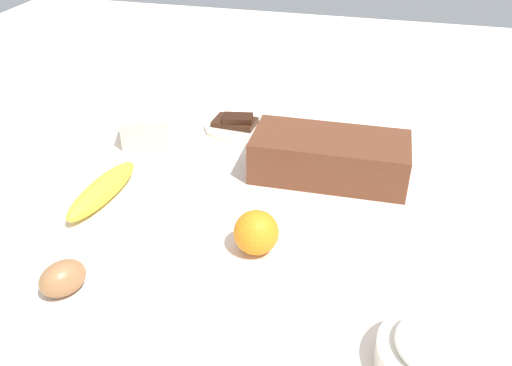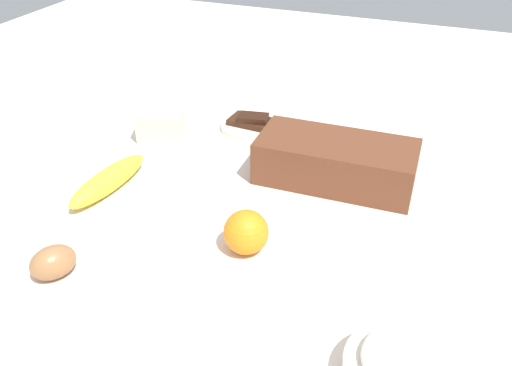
{
  "view_description": "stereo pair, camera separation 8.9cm",
  "coord_description": "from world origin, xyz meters",
  "views": [
    {
      "loc": [
        0.19,
        -0.73,
        0.52
      ],
      "look_at": [
        0.0,
        0.0,
        0.04
      ],
      "focal_mm": 37.27,
      "sensor_mm": 36.0,
      "label": 1
    },
    {
      "loc": [
        0.27,
        -0.7,
        0.52
      ],
      "look_at": [
        0.0,
        0.0,
        0.04
      ],
      "focal_mm": 37.27,
      "sensor_mm": 36.0,
      "label": 2
    }
  ],
  "objects": [
    {
      "name": "egg_near_butter",
      "position": [
        -0.2,
        -0.27,
        0.02
      ],
      "size": [
        0.08,
        0.08,
        0.05
      ],
      "primitive_type": "ellipsoid",
      "rotation": [
        0.0,
        1.57,
        1.03
      ],
      "color": "#9D6940",
      "rests_on": "ground_plane"
    },
    {
      "name": "orange_fruit",
      "position": [
        0.03,
        -0.12,
        0.03
      ],
      "size": [
        0.07,
        0.07,
        0.07
      ],
      "primitive_type": "sphere",
      "color": "orange",
      "rests_on": "ground_plane"
    },
    {
      "name": "butter_block",
      "position": [
        -0.27,
        0.15,
        0.03
      ],
      "size": [
        0.11,
        0.09,
        0.06
      ],
      "primitive_type": "cube",
      "rotation": [
        0.0,
        0.0,
        0.33
      ],
      "color": "#F4EDB2",
      "rests_on": "ground_plane"
    },
    {
      "name": "chocolate_plate",
      "position": [
        -0.11,
        0.26,
        0.01
      ],
      "size": [
        0.13,
        0.13,
        0.03
      ],
      "color": "silver",
      "rests_on": "ground_plane"
    },
    {
      "name": "ground_plane",
      "position": [
        0.0,
        0.0,
        -0.01
      ],
      "size": [
        2.4,
        2.4,
        0.02
      ],
      "primitive_type": "cube",
      "color": "beige"
    },
    {
      "name": "loaf_pan",
      "position": [
        0.11,
        0.12,
        0.04
      ],
      "size": [
        0.28,
        0.14,
        0.08
      ],
      "rotation": [
        0.0,
        0.0,
        0.02
      ],
      "color": "brown",
      "rests_on": "ground_plane"
    },
    {
      "name": "banana",
      "position": [
        -0.26,
        -0.06,
        0.02
      ],
      "size": [
        0.06,
        0.19,
        0.04
      ],
      "primitive_type": "ellipsoid",
      "rotation": [
        0.0,
        0.0,
        1.46
      ],
      "color": "yellow",
      "rests_on": "ground_plane"
    }
  ]
}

